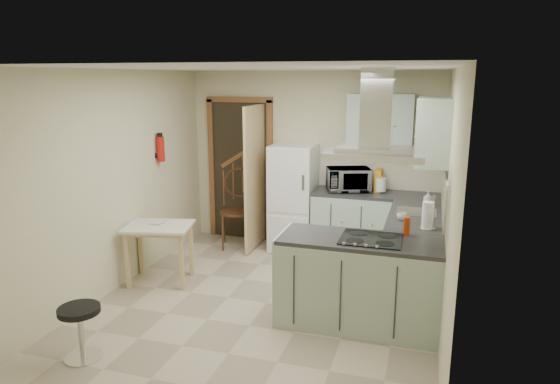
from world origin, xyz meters
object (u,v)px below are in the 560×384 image
(microwave, at_px, (348,179))
(stool, at_px, (81,332))
(fridge, at_px, (293,198))
(peninsula, at_px, (359,282))
(drop_leaf_table, at_px, (160,254))
(bentwood_chair, at_px, (236,212))
(extractor_hood, at_px, (375,155))

(microwave, bearing_deg, stool, -138.17)
(fridge, height_order, microwave, fridge)
(peninsula, bearing_deg, stool, -149.35)
(drop_leaf_table, height_order, stool, drop_leaf_table)
(fridge, bearing_deg, bentwood_chair, -169.34)
(microwave, bearing_deg, extractor_hood, -94.54)
(peninsula, relative_size, extractor_hood, 1.72)
(extractor_hood, bearing_deg, stool, -150.44)
(extractor_hood, distance_m, microwave, 2.18)
(extractor_hood, height_order, microwave, extractor_hood)
(fridge, height_order, drop_leaf_table, fridge)
(peninsula, relative_size, bentwood_chair, 1.50)
(peninsula, relative_size, drop_leaf_table, 2.05)
(stool, bearing_deg, bentwood_chair, 86.60)
(fridge, relative_size, bentwood_chair, 1.46)
(extractor_hood, bearing_deg, peninsula, 180.00)
(stool, bearing_deg, peninsula, 30.65)
(extractor_hood, xyz_separation_m, bentwood_chair, (-2.14, 1.83, -1.20))
(extractor_hood, bearing_deg, drop_leaf_table, 171.70)
(bentwood_chair, xyz_separation_m, stool, (-0.19, -3.15, -0.27))
(bentwood_chair, height_order, stool, bentwood_chair)
(bentwood_chair, distance_m, microwave, 1.68)
(peninsula, xyz_separation_m, bentwood_chair, (-2.04, 1.83, 0.07))
(stool, xyz_separation_m, microwave, (1.77, 3.32, 0.81))
(drop_leaf_table, relative_size, stool, 1.56)
(fridge, height_order, bentwood_chair, fridge)
(drop_leaf_table, height_order, bentwood_chair, bentwood_chair)
(peninsula, distance_m, stool, 2.60)
(fridge, xyz_separation_m, microwave, (0.77, 0.02, 0.31))
(peninsula, height_order, drop_leaf_table, peninsula)
(extractor_hood, relative_size, bentwood_chair, 0.87)
(extractor_hood, height_order, bentwood_chair, extractor_hood)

